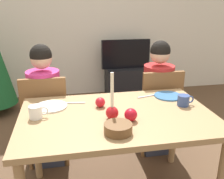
{
  "coord_description": "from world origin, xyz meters",
  "views": [
    {
      "loc": [
        -0.35,
        -1.67,
        1.53
      ],
      "look_at": [
        0.0,
        0.2,
        0.87
      ],
      "focal_mm": 41.29,
      "sensor_mm": 36.0,
      "label": 1
    }
  ],
  "objects_px": {
    "tv_stand": "(125,82)",
    "mug_left": "(36,112)",
    "chair_left": "(46,115)",
    "bowl_walnuts": "(118,128)",
    "apple_by_left_plate": "(100,102)",
    "dining_table": "(117,124)",
    "person_left_child": "(46,108)",
    "tv": "(126,54)",
    "mug_right": "(184,100)",
    "person_right_child": "(157,100)",
    "plate_left": "(51,106)",
    "plate_right": "(168,96)",
    "chair_right": "(158,106)",
    "candle_centerpiece": "(112,110)",
    "apple_near_candle": "(131,115)"
  },
  "relations": [
    {
      "from": "chair_right",
      "to": "mug_right",
      "type": "xyz_separation_m",
      "value": [
        -0.01,
        -0.55,
        0.28
      ]
    },
    {
      "from": "plate_right",
      "to": "mug_right",
      "type": "height_order",
      "value": "mug_right"
    },
    {
      "from": "tv",
      "to": "bowl_walnuts",
      "type": "height_order",
      "value": "tv"
    },
    {
      "from": "chair_left",
      "to": "tv",
      "type": "xyz_separation_m",
      "value": [
        1.18,
        1.69,
        0.2
      ]
    },
    {
      "from": "person_right_child",
      "to": "plate_left",
      "type": "bearing_deg",
      "value": -157.78
    },
    {
      "from": "chair_left",
      "to": "plate_left",
      "type": "height_order",
      "value": "chair_left"
    },
    {
      "from": "dining_table",
      "to": "candle_centerpiece",
      "type": "bearing_deg",
      "value": -126.0
    },
    {
      "from": "apple_near_candle",
      "to": "tv",
      "type": "bearing_deg",
      "value": 77.08
    },
    {
      "from": "dining_table",
      "to": "apple_near_candle",
      "type": "height_order",
      "value": "apple_near_candle"
    },
    {
      "from": "person_left_child",
      "to": "plate_left",
      "type": "xyz_separation_m",
      "value": [
        0.08,
        -0.42,
        0.19
      ]
    },
    {
      "from": "chair_right",
      "to": "bowl_walnuts",
      "type": "relative_size",
      "value": 5.05
    },
    {
      "from": "person_left_child",
      "to": "plate_right",
      "type": "relative_size",
      "value": 4.98
    },
    {
      "from": "plate_right",
      "to": "person_right_child",
      "type": "bearing_deg",
      "value": 82.24
    },
    {
      "from": "apple_near_candle",
      "to": "chair_left",
      "type": "bearing_deg",
      "value": 130.41
    },
    {
      "from": "chair_left",
      "to": "tv_stand",
      "type": "height_order",
      "value": "chair_left"
    },
    {
      "from": "plate_right",
      "to": "apple_by_left_plate",
      "type": "relative_size",
      "value": 3.07
    },
    {
      "from": "tv_stand",
      "to": "mug_left",
      "type": "height_order",
      "value": "mug_left"
    },
    {
      "from": "apple_near_candle",
      "to": "apple_by_left_plate",
      "type": "bearing_deg",
      "value": 121.49
    },
    {
      "from": "chair_right",
      "to": "person_left_child",
      "type": "height_order",
      "value": "person_left_child"
    },
    {
      "from": "person_left_child",
      "to": "plate_right",
      "type": "distance_m",
      "value": 1.13
    },
    {
      "from": "person_right_child",
      "to": "plate_left",
      "type": "height_order",
      "value": "person_right_child"
    },
    {
      "from": "chair_right",
      "to": "apple_near_candle",
      "type": "bearing_deg",
      "value": -123.52
    },
    {
      "from": "tv_stand",
      "to": "plate_right",
      "type": "xyz_separation_m",
      "value": [
        -0.12,
        -2.03,
        0.52
      ]
    },
    {
      "from": "dining_table",
      "to": "apple_near_candle",
      "type": "relative_size",
      "value": 15.67
    },
    {
      "from": "mug_left",
      "to": "plate_right",
      "type": "bearing_deg",
      "value": 12.07
    },
    {
      "from": "chair_right",
      "to": "person_left_child",
      "type": "relative_size",
      "value": 0.77
    },
    {
      "from": "person_left_child",
      "to": "person_right_child",
      "type": "bearing_deg",
      "value": 0.0
    },
    {
      "from": "apple_by_left_plate",
      "to": "dining_table",
      "type": "bearing_deg",
      "value": -56.84
    },
    {
      "from": "chair_left",
      "to": "mug_left",
      "type": "relative_size",
      "value": 6.72
    },
    {
      "from": "candle_centerpiece",
      "to": "bowl_walnuts",
      "type": "xyz_separation_m",
      "value": [
        -0.0,
        -0.2,
        -0.04
      ]
    },
    {
      "from": "chair_left",
      "to": "bowl_walnuts",
      "type": "distance_m",
      "value": 1.05
    },
    {
      "from": "chair_left",
      "to": "chair_right",
      "type": "xyz_separation_m",
      "value": [
        1.11,
        0.0,
        0.0
      ]
    },
    {
      "from": "mug_right",
      "to": "apple_near_candle",
      "type": "relative_size",
      "value": 1.49
    },
    {
      "from": "person_left_child",
      "to": "tv",
      "type": "height_order",
      "value": "person_left_child"
    },
    {
      "from": "chair_right",
      "to": "candle_centerpiece",
      "type": "xyz_separation_m",
      "value": [
        -0.6,
        -0.68,
        0.31
      ]
    },
    {
      "from": "bowl_walnuts",
      "to": "apple_near_candle",
      "type": "xyz_separation_m",
      "value": [
        0.12,
        0.15,
        0.01
      ]
    },
    {
      "from": "tv",
      "to": "plate_right",
      "type": "relative_size",
      "value": 3.36
    },
    {
      "from": "mug_right",
      "to": "plate_left",
      "type": "bearing_deg",
      "value": 171.08
    },
    {
      "from": "person_left_child",
      "to": "plate_right",
      "type": "bearing_deg",
      "value": -19.35
    },
    {
      "from": "chair_left",
      "to": "plate_right",
      "type": "height_order",
      "value": "chair_left"
    },
    {
      "from": "mug_right",
      "to": "bowl_walnuts",
      "type": "bearing_deg",
      "value": -150.63
    },
    {
      "from": "bowl_walnuts",
      "to": "person_left_child",
      "type": "bearing_deg",
      "value": 118.78
    },
    {
      "from": "bowl_walnuts",
      "to": "mug_right",
      "type": "bearing_deg",
      "value": 29.37
    },
    {
      "from": "person_left_child",
      "to": "person_right_child",
      "type": "xyz_separation_m",
      "value": [
        1.11,
        0.0,
        0.0
      ]
    },
    {
      "from": "plate_left",
      "to": "apple_near_candle",
      "type": "height_order",
      "value": "apple_near_candle"
    },
    {
      "from": "chair_left",
      "to": "apple_by_left_plate",
      "type": "bearing_deg",
      "value": -45.07
    },
    {
      "from": "candle_centerpiece",
      "to": "apple_by_left_plate",
      "type": "height_order",
      "value": "candle_centerpiece"
    },
    {
      "from": "person_left_child",
      "to": "plate_right",
      "type": "xyz_separation_m",
      "value": [
        1.06,
        -0.37,
        0.19
      ]
    },
    {
      "from": "tv",
      "to": "mug_left",
      "type": "xyz_separation_m",
      "value": [
        -1.19,
        -2.26,
        0.09
      ]
    },
    {
      "from": "plate_left",
      "to": "bowl_walnuts",
      "type": "distance_m",
      "value": 0.65
    }
  ]
}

